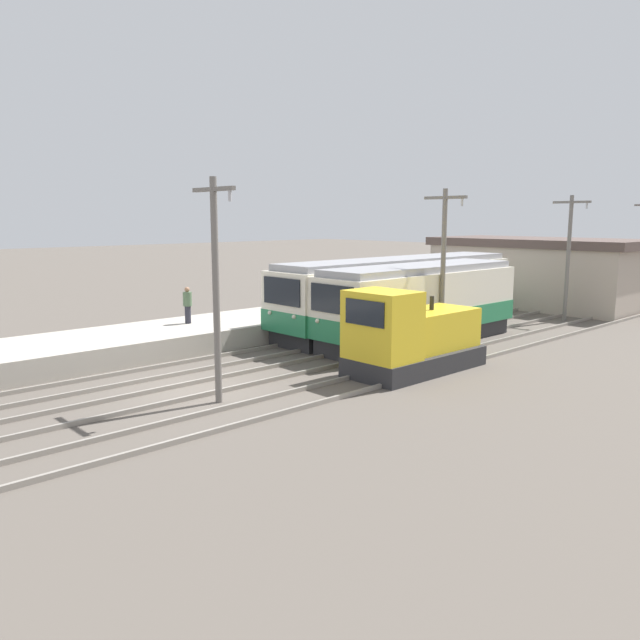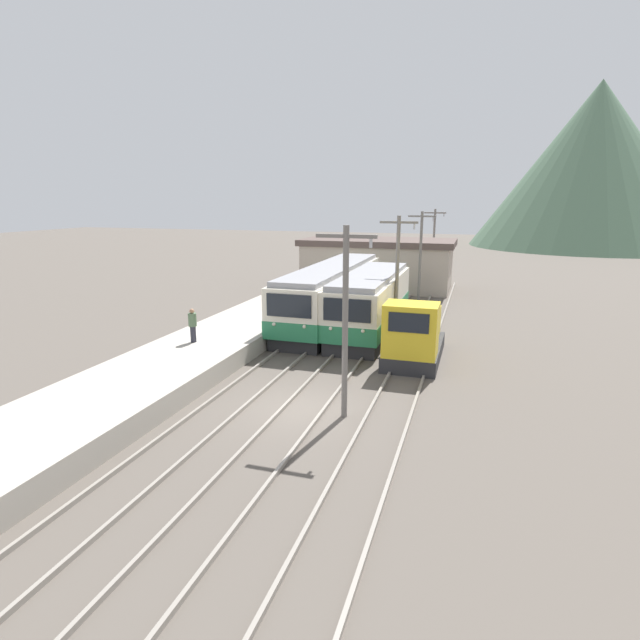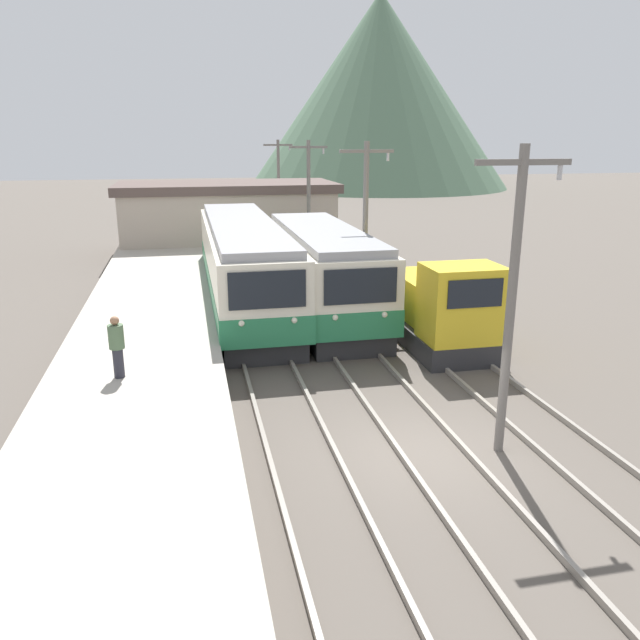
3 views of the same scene
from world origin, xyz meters
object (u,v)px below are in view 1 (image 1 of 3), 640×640
(commuter_train_center, at_px, (420,307))
(shunting_locomotive, at_px, (411,338))
(catenary_mast_far, at_px, (569,253))
(commuter_train_left, at_px, (400,296))
(catenary_mast_near, at_px, (216,282))
(catenary_mast_mid, at_px, (443,263))
(person_on_platform, at_px, (188,304))

(commuter_train_center, height_order, shunting_locomotive, commuter_train_center)
(shunting_locomotive, xyz_separation_m, catenary_mast_far, (-1.49, 14.67, 2.37))
(commuter_train_left, xyz_separation_m, shunting_locomotive, (5.80, -6.31, -0.42))
(shunting_locomotive, bearing_deg, catenary_mast_near, -102.00)
(commuter_train_left, height_order, catenary_mast_far, catenary_mast_far)
(catenary_mast_near, distance_m, catenary_mast_far, 21.69)
(commuter_train_center, height_order, catenary_mast_mid, catenary_mast_mid)
(person_on_platform, bearing_deg, commuter_train_center, 47.07)
(catenary_mast_near, distance_m, person_on_platform, 9.41)
(catenary_mast_mid, bearing_deg, catenary_mast_near, -90.00)
(commuter_train_left, bearing_deg, catenary_mast_far, 62.73)
(commuter_train_left, height_order, catenary_mast_mid, catenary_mast_mid)
(shunting_locomotive, distance_m, person_on_platform, 10.28)
(commuter_train_center, xyz_separation_m, person_on_platform, (-6.81, -7.32, 0.13))
(catenary_mast_near, height_order, catenary_mast_mid, same)
(commuter_train_center, relative_size, catenary_mast_near, 1.63)
(catenary_mast_far, bearing_deg, catenary_mast_near, -90.00)
(commuter_train_left, distance_m, catenary_mast_near, 14.14)
(commuter_train_left, relative_size, catenary_mast_mid, 2.28)
(commuter_train_left, height_order, catenary_mast_near, catenary_mast_near)
(commuter_train_center, height_order, catenary_mast_far, catenary_mast_far)
(commuter_train_left, bearing_deg, shunting_locomotive, -47.42)
(shunting_locomotive, distance_m, catenary_mast_near, 7.55)
(commuter_train_center, bearing_deg, catenary_mast_mid, -17.06)
(catenary_mast_far, bearing_deg, commuter_train_center, -98.27)
(catenary_mast_near, bearing_deg, commuter_train_center, 97.60)
(catenary_mast_near, xyz_separation_m, catenary_mast_far, (0.00, 21.69, 0.00))
(shunting_locomotive, relative_size, catenary_mast_mid, 0.82)
(commuter_train_left, relative_size, catenary_mast_far, 2.28)
(person_on_platform, bearing_deg, shunting_locomotive, 17.17)
(catenary_mast_near, distance_m, catenary_mast_mid, 10.84)
(shunting_locomotive, xyz_separation_m, catenary_mast_near, (-1.49, -7.02, 2.37))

